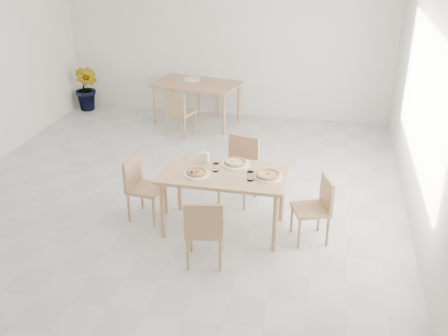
% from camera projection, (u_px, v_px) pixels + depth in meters
% --- Properties ---
extents(room, '(7.28, 7.00, 7.00)m').
position_uv_depth(room, '(424.00, 98.00, 6.03)').
color(room, beige).
rests_on(room, ground).
extents(main_table, '(1.44, 0.82, 0.75)m').
position_uv_depth(main_table, '(224.00, 179.00, 6.02)').
color(main_table, tan).
rests_on(main_table, ground).
extents(chair_south, '(0.46, 0.46, 0.80)m').
position_uv_depth(chair_south, '(204.00, 228.00, 5.44)').
color(chair_south, tan).
rests_on(chair_south, ground).
extents(chair_north, '(0.51, 0.51, 0.85)m').
position_uv_depth(chair_north, '(240.00, 164.00, 6.79)').
color(chair_north, tan).
rests_on(chair_north, ground).
extents(chair_west, '(0.45, 0.45, 0.80)m').
position_uv_depth(chair_west, '(141.00, 183.00, 6.36)').
color(chair_west, tan).
rests_on(chair_west, ground).
extents(chair_east, '(0.49, 0.49, 0.78)m').
position_uv_depth(chair_east, '(317.00, 205.00, 5.91)').
color(chair_east, tan).
rests_on(chair_east, ground).
extents(plate_margherita, '(0.33, 0.33, 0.02)m').
position_uv_depth(plate_margherita, '(268.00, 176.00, 5.87)').
color(plate_margherita, white).
rests_on(plate_margherita, main_table).
extents(plate_mushroom, '(0.34, 0.34, 0.02)m').
position_uv_depth(plate_mushroom, '(235.00, 164.00, 6.17)').
color(plate_mushroom, white).
rests_on(plate_mushroom, main_table).
extents(plate_pepperoni, '(0.30, 0.30, 0.02)m').
position_uv_depth(plate_pepperoni, '(197.00, 174.00, 5.92)').
color(plate_pepperoni, white).
rests_on(plate_pepperoni, main_table).
extents(pizza_margherita, '(0.36, 0.36, 0.03)m').
position_uv_depth(pizza_margherita, '(268.00, 175.00, 5.86)').
color(pizza_margherita, tan).
rests_on(pizza_margherita, plate_margherita).
extents(pizza_mushroom, '(0.35, 0.35, 0.03)m').
position_uv_depth(pizza_mushroom, '(235.00, 162.00, 6.16)').
color(pizza_mushroom, tan).
rests_on(pizza_mushroom, plate_mushroom).
extents(pizza_pepperoni, '(0.30, 0.30, 0.03)m').
position_uv_depth(pizza_pepperoni, '(197.00, 172.00, 5.91)').
color(pizza_pepperoni, tan).
rests_on(pizza_pepperoni, plate_pepperoni).
extents(tumbler_a, '(0.08, 0.08, 0.10)m').
position_uv_depth(tumbler_a, '(250.00, 176.00, 5.78)').
color(tumbler_a, white).
rests_on(tumbler_a, main_table).
extents(tumbler_b, '(0.07, 0.07, 0.10)m').
position_uv_depth(tumbler_b, '(216.00, 167.00, 5.99)').
color(tumbler_b, white).
rests_on(tumbler_b, main_table).
extents(napkin_holder, '(0.12, 0.07, 0.13)m').
position_uv_depth(napkin_holder, '(204.00, 158.00, 6.19)').
color(napkin_holder, silver).
rests_on(napkin_holder, main_table).
extents(fork_a, '(0.06, 0.17, 0.01)m').
position_uv_depth(fork_a, '(203.00, 160.00, 6.28)').
color(fork_a, silver).
rests_on(fork_a, main_table).
extents(fork_b, '(0.06, 0.19, 0.01)m').
position_uv_depth(fork_b, '(186.00, 158.00, 6.35)').
color(fork_b, silver).
rests_on(fork_b, main_table).
extents(second_table, '(1.61, 1.11, 0.75)m').
position_uv_depth(second_table, '(197.00, 87.00, 9.31)').
color(second_table, tan).
rests_on(second_table, ground).
extents(chair_back_s, '(0.50, 0.50, 0.81)m').
position_uv_depth(chair_back_s, '(179.00, 110.00, 8.78)').
color(chair_back_s, tan).
rests_on(chair_back_s, ground).
extents(chair_back_n, '(0.49, 0.49, 0.89)m').
position_uv_depth(chair_back_n, '(210.00, 84.00, 10.04)').
color(chair_back_n, tan).
rests_on(chair_back_n, ground).
extents(plate_empty, '(0.29, 0.29, 0.02)m').
position_uv_depth(plate_empty, '(192.00, 79.00, 9.46)').
color(plate_empty, white).
rests_on(plate_empty, second_table).
extents(potted_plant, '(0.60, 0.54, 0.89)m').
position_uv_depth(potted_plant, '(87.00, 88.00, 10.04)').
color(potted_plant, '#305A1B').
rests_on(potted_plant, ground).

